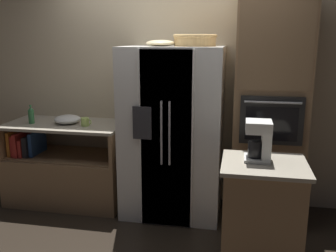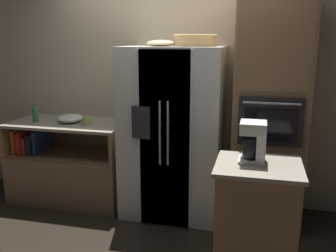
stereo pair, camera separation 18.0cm
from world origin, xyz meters
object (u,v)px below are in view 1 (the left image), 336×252
object	(u,v)px
wicker_basket	(195,40)
coffee_maker	(261,139)
refrigerator	(173,132)
wall_oven	(269,110)
mug	(85,122)
fruit_bowl	(161,43)
mixing_bowl	(67,119)
bottle_tall	(31,115)

from	to	relation	value
wicker_basket	coffee_maker	world-z (taller)	wicker_basket
refrigerator	wall_oven	distance (m)	0.98
mug	coffee_maker	bearing A→B (deg)	-25.49
refrigerator	fruit_bowl	size ratio (longest dim) A/B	6.14
refrigerator	coffee_maker	distance (m)	1.23
wall_oven	fruit_bowl	distance (m)	1.24
wicker_basket	mug	xyz separation A→B (m)	(-1.15, -0.04, -0.84)
fruit_bowl	mixing_bowl	distance (m)	1.33
refrigerator	bottle_tall	bearing A→B (deg)	-178.56
wall_oven	wicker_basket	size ratio (longest dim) A/B	5.34
mug	mixing_bowl	world-z (taller)	mixing_bowl
fruit_bowl	mug	xyz separation A→B (m)	(-0.82, 0.00, -0.81)
coffee_maker	mug	bearing A→B (deg)	154.51
wall_oven	mug	world-z (taller)	wall_oven
refrigerator	wall_oven	bearing A→B (deg)	2.67
wall_oven	coffee_maker	size ratio (longest dim) A/B	7.40
bottle_tall	coffee_maker	size ratio (longest dim) A/B	0.67
refrigerator	mixing_bowl	world-z (taller)	refrigerator
refrigerator	fruit_bowl	xyz separation A→B (m)	(-0.11, -0.05, 0.90)
fruit_bowl	mug	size ratio (longest dim) A/B	2.45
mug	coffee_maker	world-z (taller)	coffee_maker
wall_oven	coffee_maker	distance (m)	0.93
fruit_bowl	bottle_tall	xyz separation A→B (m)	(-1.44, 0.01, -0.77)
bottle_tall	coffee_maker	distance (m)	2.53
bottle_tall	mug	world-z (taller)	bottle_tall
refrigerator	mug	xyz separation A→B (m)	(-0.93, -0.04, 0.08)
fruit_bowl	mixing_bowl	xyz separation A→B (m)	(-1.06, 0.08, -0.81)
wall_oven	mixing_bowl	world-z (taller)	wall_oven
refrigerator	bottle_tall	xyz separation A→B (m)	(-1.55, -0.04, 0.13)
wicker_basket	fruit_bowl	world-z (taller)	wicker_basket
mug	coffee_maker	size ratio (longest dim) A/B	0.38
refrigerator	mixing_bowl	size ratio (longest dim) A/B	6.15
mug	fruit_bowl	bearing A→B (deg)	-0.21
fruit_bowl	bottle_tall	world-z (taller)	fruit_bowl
wall_oven	bottle_tall	xyz separation A→B (m)	(-2.50, -0.08, -0.13)
refrigerator	wall_oven	xyz separation A→B (m)	(0.94, 0.04, 0.26)
wicker_basket	mixing_bowl	size ratio (longest dim) A/B	1.50
wicker_basket	mixing_bowl	bearing A→B (deg)	178.52
refrigerator	mug	size ratio (longest dim) A/B	15.01
mixing_bowl	coffee_maker	distance (m)	2.20
wicker_basket	mug	bearing A→B (deg)	-178.07
wicker_basket	bottle_tall	xyz separation A→B (m)	(-1.77, -0.03, -0.80)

